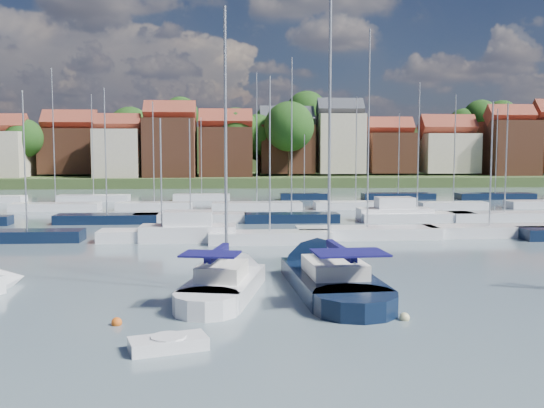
{
  "coord_description": "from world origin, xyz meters",
  "views": [
    {
      "loc": [
        -2.18,
        -24.65,
        6.66
      ],
      "look_at": [
        0.47,
        14.0,
        3.25
      ],
      "focal_mm": 40.0,
      "sensor_mm": 36.0,
      "label": 1
    }
  ],
  "objects": [
    {
      "name": "tender",
      "position": [
        -4.3,
        -4.66,
        0.21
      ],
      "size": [
        2.81,
        1.9,
        0.55
      ],
      "rotation": [
        0.0,
        0.0,
        0.3
      ],
      "color": "white",
      "rests_on": "ground"
    },
    {
      "name": "marina_field",
      "position": [
        1.91,
        35.15,
        0.43
      ],
      "size": [
        79.62,
        41.41,
        15.93
      ],
      "color": "white",
      "rests_on": "ground"
    },
    {
      "name": "buoy_c",
      "position": [
        -6.57,
        -1.6,
        0.0
      ],
      "size": [
        0.41,
        0.41,
        0.41
      ],
      "primitive_type": "sphere",
      "color": "#D85914",
      "rests_on": "ground"
    },
    {
      "name": "sailboat_centre",
      "position": [
        -2.25,
        4.2,
        0.36
      ],
      "size": [
        4.94,
        10.88,
        14.36
      ],
      "rotation": [
        0.0,
        0.0,
        1.36
      ],
      "color": "white",
      "rests_on": "ground"
    },
    {
      "name": "buoy_e",
      "position": [
        2.53,
        7.18,
        0.0
      ],
      "size": [
        0.47,
        0.47,
        0.47
      ],
      "primitive_type": "sphere",
      "color": "beige",
      "rests_on": "ground"
    },
    {
      "name": "far_shore_town",
      "position": [
        2.23,
        132.67,
        4.61
      ],
      "size": [
        212.46,
        90.0,
        22.27
      ],
      "color": "#374824",
      "rests_on": "ground"
    },
    {
      "name": "ground",
      "position": [
        0.0,
        40.0,
        0.0
      ],
      "size": [
        260.0,
        260.0,
        0.0
      ],
      "primitive_type": "plane",
      "color": "#4A5C65",
      "rests_on": "ground"
    },
    {
      "name": "buoy_d",
      "position": [
        4.64,
        -1.68,
        0.0
      ],
      "size": [
        0.41,
        0.41,
        0.41
      ],
      "primitive_type": "sphere",
      "color": "beige",
      "rests_on": "ground"
    },
    {
      "name": "sailboat_navy",
      "position": [
        2.51,
        5.7,
        0.35
      ],
      "size": [
        4.48,
        13.79,
        18.72
      ],
      "rotation": [
        0.0,
        0.0,
        1.64
      ],
      "color": "black",
      "rests_on": "ground"
    }
  ]
}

